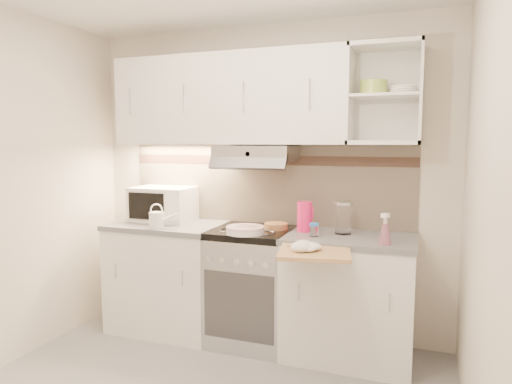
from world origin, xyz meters
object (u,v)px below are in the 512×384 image
plate_stack (245,230)px  cutting_board (315,252)px  watering_can (158,219)px  glass_jar (343,218)px  microwave (164,204)px  electric_range (252,285)px  spray_bottle (385,231)px  pink_pitcher (305,216)px

plate_stack → cutting_board: (0.58, -0.28, -0.05)m
plate_stack → cutting_board: size_ratio=0.63×
watering_can → glass_jar: 1.42m
microwave → plate_stack: 0.92m
cutting_board → glass_jar: bearing=68.9°
plate_stack → cutting_board: bearing=-25.7°
electric_range → plate_stack: 0.51m
microwave → spray_bottle: 1.88m
electric_range → cutting_board: bearing=-37.8°
plate_stack → electric_range: bearing=93.7°
pink_pitcher → electric_range: bearing=167.3°
cutting_board → electric_range: bearing=131.5°
watering_can → pink_pitcher: bearing=-2.2°
glass_jar → microwave: bearing=177.8°
plate_stack → watering_can: bearing=-177.0°
pink_pitcher → glass_jar: (0.29, 0.01, 0.01)m
watering_can → glass_jar: size_ratio=0.96×
electric_range → cutting_board: electric_range is taller
pink_pitcher → cutting_board: (0.19, -0.51, -0.14)m
plate_stack → spray_bottle: 0.99m
plate_stack → spray_bottle: bearing=-1.1°
watering_can → plate_stack: 0.72m
plate_stack → spray_bottle: size_ratio=1.27×
electric_range → pink_pitcher: pink_pitcher is taller
microwave → glass_jar: (1.54, -0.06, -0.02)m
microwave → watering_can: 0.37m
plate_stack → microwave: bearing=161.1°
microwave → pink_pitcher: bearing=-4.1°
electric_range → cutting_board: (0.59, -0.46, 0.42)m
microwave → watering_can: (0.15, -0.33, -0.07)m
glass_jar → spray_bottle: bearing=-39.1°
watering_can → pink_pitcher: size_ratio=1.00×
electric_range → glass_jar: size_ratio=3.82×
microwave → pink_pitcher: 1.26m
electric_range → microwave: bearing=172.3°
watering_can → spray_bottle: bearing=-15.0°
electric_range → plate_stack: bearing=-86.3°
microwave → cutting_board: microwave is taller
plate_stack → cutting_board: 0.65m
watering_can → pink_pitcher: (1.11, 0.27, 0.04)m
microwave → pink_pitcher: size_ratio=2.27×
plate_stack → cutting_board: plate_stack is taller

